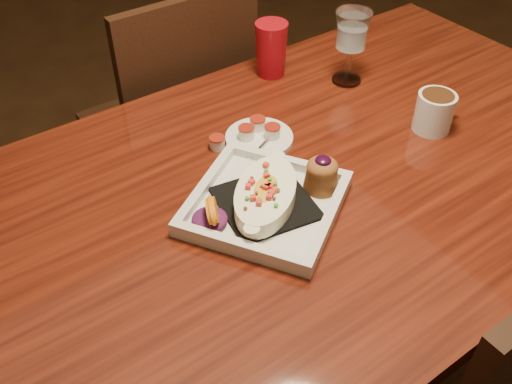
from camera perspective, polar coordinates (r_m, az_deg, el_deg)
floor at (r=1.73m, az=4.50°, el=-17.21°), size 7.00×7.00×0.00m
table at (r=1.22m, az=6.09°, el=-1.17°), size 1.50×0.90×0.75m
chair_far at (r=1.72m, az=-7.97°, el=6.88°), size 0.42×0.42×0.93m
plate at (r=1.05m, az=1.54°, el=-0.48°), size 0.36×0.36×0.08m
coffee_mug at (r=1.30m, az=17.51°, el=7.81°), size 0.12×0.08×0.09m
goblet at (r=1.39m, az=9.56°, el=15.28°), size 0.09×0.09×0.18m
saucer at (r=1.22m, az=0.32°, el=5.63°), size 0.15×0.15×0.10m
creamer_loose at (r=1.20m, az=-3.90°, el=4.97°), size 0.03×0.03×0.03m
red_tumbler at (r=1.43m, az=1.53°, el=14.08°), size 0.08×0.08×0.13m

